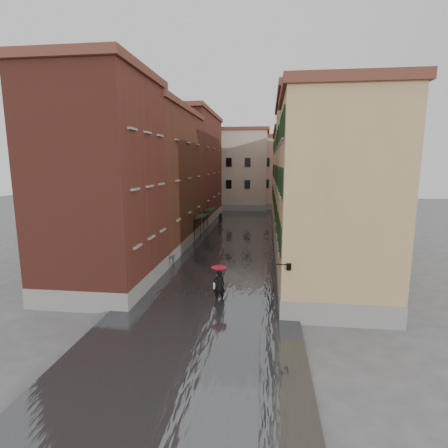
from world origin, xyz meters
The scene contains 16 objects.
ground centered at (0.00, 0.00, 0.00)m, with size 120.00×120.00×0.00m, color #59595C.
floodwater centered at (0.00, 13.00, 0.10)m, with size 10.00×60.00×0.20m, color #424549.
building_left_near centered at (-7.00, -2.00, 6.50)m, with size 6.00×8.00×13.00m, color brown.
building_left_mid centered at (-7.00, 9.00, 6.25)m, with size 6.00×14.00×12.50m, color #56301B.
building_left_far centered at (-7.00, 24.00, 7.00)m, with size 6.00×16.00×14.00m, color brown.
building_right_near centered at (7.00, -2.00, 5.75)m, with size 6.00×8.00×11.50m, color tan.
building_right_mid centered at (7.00, 9.00, 6.50)m, with size 6.00×14.00×13.00m, color tan.
building_right_far centered at (7.00, 24.00, 5.75)m, with size 6.00×16.00×11.50m, color tan.
building_end_cream centered at (-3.00, 38.00, 6.50)m, with size 12.00×9.00×13.00m, color beige.
building_end_pink centered at (6.00, 40.00, 6.00)m, with size 10.00×9.00×12.00m, color tan.
awning_near centered at (-3.48, 12.42, 2.47)m, with size 1.09×3.18×2.80m.
awning_far centered at (-3.49, 17.42, 2.46)m, with size 1.09×2.87×2.80m.
wall_lantern centered at (4.33, -6.00, 3.01)m, with size 0.71×0.22×0.35m.
window_planters centered at (4.12, 0.58, 3.51)m, with size 0.59×10.39×0.84m.
pedestrian_main centered at (0.54, -3.52, 1.23)m, with size 0.95×0.95×2.06m.
pedestrian_far centered at (-2.57, 20.54, 0.83)m, with size 0.81×0.63×1.66m, color #232326.
Camera 1 is at (3.23, -22.71, 8.04)m, focal length 28.00 mm.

